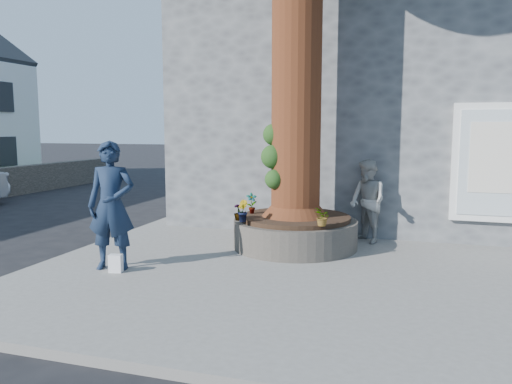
% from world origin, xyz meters
% --- Properties ---
extents(ground, '(120.00, 120.00, 0.00)m').
position_xyz_m(ground, '(0.00, 0.00, 0.00)').
color(ground, black).
rests_on(ground, ground).
extents(pavement, '(9.00, 8.00, 0.12)m').
position_xyz_m(pavement, '(1.50, 1.00, 0.06)').
color(pavement, slate).
rests_on(pavement, ground).
extents(yellow_line, '(0.10, 30.00, 0.01)m').
position_xyz_m(yellow_line, '(-3.05, 1.00, 0.00)').
color(yellow_line, yellow).
rests_on(yellow_line, ground).
extents(stone_shop, '(10.30, 8.30, 6.30)m').
position_xyz_m(stone_shop, '(2.50, 7.20, 3.16)').
color(stone_shop, '#505255').
rests_on(stone_shop, ground).
extents(planter, '(2.30, 2.30, 0.60)m').
position_xyz_m(planter, '(0.80, 2.00, 0.41)').
color(planter, black).
rests_on(planter, pavement).
extents(man, '(0.83, 0.65, 2.02)m').
position_xyz_m(man, '(-1.64, -0.26, 1.13)').
color(man, '#142238').
rests_on(man, pavement).
extents(woman, '(0.98, 0.99, 1.62)m').
position_xyz_m(woman, '(2.04, 2.84, 0.93)').
color(woman, '#A7A6A0').
rests_on(woman, pavement).
extents(shopping_bag, '(0.22, 0.16, 0.28)m').
position_xyz_m(shopping_bag, '(-1.48, -0.43, 0.26)').
color(shopping_bag, white).
rests_on(shopping_bag, pavement).
extents(plant_a, '(0.25, 0.23, 0.40)m').
position_xyz_m(plant_a, '(-0.05, 1.98, 0.92)').
color(plant_a, gray).
rests_on(plant_a, planter).
extents(plant_b, '(0.29, 0.29, 0.38)m').
position_xyz_m(plant_b, '(0.05, 1.15, 0.91)').
color(plant_b, gray).
rests_on(plant_b, planter).
extents(plant_c, '(0.21, 0.21, 0.30)m').
position_xyz_m(plant_c, '(-0.05, 1.24, 0.87)').
color(plant_c, gray).
rests_on(plant_c, planter).
extents(plant_d, '(0.35, 0.36, 0.31)m').
position_xyz_m(plant_d, '(1.46, 1.15, 0.87)').
color(plant_d, gray).
rests_on(plant_d, planter).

